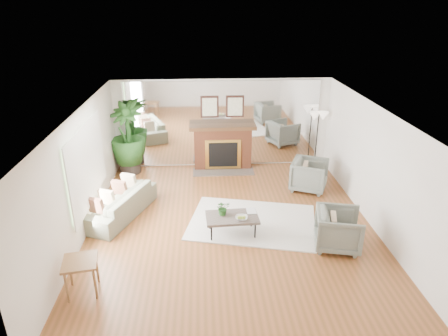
{
  "coord_description": "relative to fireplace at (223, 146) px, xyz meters",
  "views": [
    {
      "loc": [
        -0.59,
        -7.31,
        4.5
      ],
      "look_at": [
        -0.12,
        0.6,
        1.12
      ],
      "focal_mm": 32.0,
      "sensor_mm": 36.0,
      "label": 1
    }
  ],
  "objects": [
    {
      "name": "wall_back",
      "position": [
        0.0,
        0.23,
        0.59
      ],
      "size": [
        6.0,
        0.02,
        2.5
      ],
      "primitive_type": "cube",
      "color": "white",
      "rests_on": "ground"
    },
    {
      "name": "area_rug",
      "position": [
        0.47,
        -3.09,
        -0.65
      ],
      "size": [
        3.03,
        2.46,
        0.03
      ],
      "primitive_type": "cube",
      "rotation": [
        0.0,
        0.0,
        -0.23
      ],
      "color": "white",
      "rests_on": "ground"
    },
    {
      "name": "wall_left",
      "position": [
        -2.99,
        -3.26,
        0.59
      ],
      "size": [
        0.02,
        7.0,
        2.5
      ],
      "primitive_type": "cube",
      "color": "white",
      "rests_on": "ground"
    },
    {
      "name": "book",
      "position": [
        0.31,
        -3.35,
        -0.23
      ],
      "size": [
        0.2,
        0.27,
        0.02
      ],
      "primitive_type": "imported",
      "rotation": [
        0.0,
        0.0,
        0.03
      ],
      "color": "olive",
      "rests_on": "coffee_table"
    },
    {
      "name": "tabletop_plant",
      "position": [
        -0.19,
        -3.45,
        -0.08
      ],
      "size": [
        0.33,
        0.3,
        0.31
      ],
      "primitive_type": "imported",
      "rotation": [
        0.0,
        0.0,
        0.24
      ],
      "color": "#2B5D22",
      "rests_on": "coffee_table"
    },
    {
      "name": "sofa",
      "position": [
        -2.45,
        -2.6,
        -0.36
      ],
      "size": [
        1.51,
        2.19,
        0.6
      ],
      "primitive_type": "imported",
      "rotation": [
        0.0,
        0.0,
        -1.95
      ],
      "color": "gray",
      "rests_on": "ground"
    },
    {
      "name": "mirror_panel",
      "position": [
        0.0,
        0.21,
        0.59
      ],
      "size": [
        5.4,
        0.04,
        2.4
      ],
      "primitive_type": "cube",
      "color": "silver",
      "rests_on": "wall_back"
    },
    {
      "name": "wall_right",
      "position": [
        2.99,
        -3.26,
        0.59
      ],
      "size": [
        0.02,
        7.0,
        2.5
      ],
      "primitive_type": "cube",
      "color": "white",
      "rests_on": "ground"
    },
    {
      "name": "floor_lamp",
      "position": [
        2.63,
        -0.16,
        0.75
      ],
      "size": [
        0.54,
        0.3,
        1.65
      ],
      "color": "black",
      "rests_on": "ground"
    },
    {
      "name": "armchair_front",
      "position": [
        2.01,
        -4.1,
        -0.27
      ],
      "size": [
        1.02,
        1.0,
        0.78
      ],
      "primitive_type": "imported",
      "rotation": [
        0.0,
        0.0,
        1.35
      ],
      "color": "gray",
      "rests_on": "ground"
    },
    {
      "name": "side_table",
      "position": [
        -2.59,
        -5.13,
        -0.14
      ],
      "size": [
        0.62,
        0.62,
        0.61
      ],
      "rotation": [
        0.0,
        0.0,
        0.16
      ],
      "color": "olive",
      "rests_on": "ground"
    },
    {
      "name": "window_panel",
      "position": [
        -2.96,
        -2.86,
        0.69
      ],
      "size": [
        0.04,
        2.4,
        1.5
      ],
      "primitive_type": "cube",
      "color": "#B2E09E",
      "rests_on": "wall_left"
    },
    {
      "name": "coffee_table",
      "position": [
        -0.01,
        -3.53,
        -0.27
      ],
      "size": [
        1.09,
        0.67,
        0.42
      ],
      "rotation": [
        0.0,
        0.0,
        0.05
      ],
      "color": "brown",
      "rests_on": "ground"
    },
    {
      "name": "fruit_bowl",
      "position": [
        0.17,
        -3.66,
        -0.21
      ],
      "size": [
        0.27,
        0.27,
        0.06
      ],
      "primitive_type": "imported",
      "rotation": [
        0.0,
        0.0,
        -0.13
      ],
      "color": "olive",
      "rests_on": "coffee_table"
    },
    {
      "name": "armchair_back",
      "position": [
        2.11,
        -1.53,
        -0.27
      ],
      "size": [
        1.13,
        1.12,
        0.79
      ],
      "primitive_type": "imported",
      "rotation": [
        0.0,
        0.0,
        1.16
      ],
      "color": "gray",
      "rests_on": "ground"
    },
    {
      "name": "fireplace",
      "position": [
        0.0,
        0.0,
        0.0
      ],
      "size": [
        1.85,
        0.83,
        2.05
      ],
      "color": "brown",
      "rests_on": "ground"
    },
    {
      "name": "potted_ficus",
      "position": [
        -2.6,
        -0.16,
        0.41
      ],
      "size": [
        1.25,
        1.25,
        2.0
      ],
      "color": "black",
      "rests_on": "ground"
    },
    {
      "name": "ground",
      "position": [
        0.0,
        -3.26,
        -0.66
      ],
      "size": [
        7.0,
        7.0,
        0.0
      ],
      "primitive_type": "plane",
      "color": "brown",
      "rests_on": "ground"
    }
  ]
}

